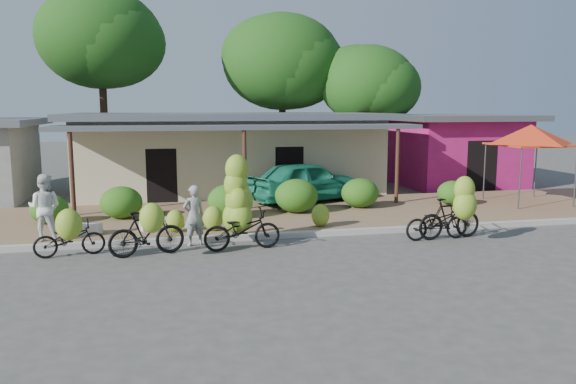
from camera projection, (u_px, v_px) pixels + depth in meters
name	position (u px, v px, depth m)	size (l,w,h in m)	color
ground	(281.00, 257.00, 13.56)	(100.00, 100.00, 0.00)	#474442
sidewalk	(250.00, 216.00, 18.38)	(60.00, 6.00, 0.12)	#8B634B
curb	(266.00, 236.00, 15.48)	(60.00, 0.25, 0.15)	#A8A399
shop_main	(229.00, 152.00, 23.86)	(13.00, 8.50, 3.35)	beige
shop_pink	(453.00, 149.00, 26.16)	(6.00, 6.00, 3.25)	#BD1D6F
tree_far_center	(96.00, 37.00, 26.88)	(5.98, 5.92, 9.20)	#4A291D
tree_center_right	(278.00, 60.00, 29.41)	(6.29, 6.26, 8.45)	#4A291D
tree_near_right	(363.00, 82.00, 28.50)	(5.02, 4.89, 6.73)	#4A291D
hedge_0	(49.00, 209.00, 16.87)	(1.13, 1.02, 0.88)	#265B14
hedge_1	(121.00, 202.00, 17.64)	(1.31, 1.18, 1.02)	#265B14
hedge_2	(229.00, 201.00, 17.79)	(1.38, 1.24, 1.07)	#265B14
hedge_3	(296.00, 196.00, 18.63)	(1.44, 1.30, 1.13)	#265B14
hedge_4	(360.00, 193.00, 19.58)	(1.32, 1.19, 1.03)	#265B14
hedge_5	(453.00, 193.00, 20.09)	(1.13, 1.01, 0.88)	#265B14
red_canopy	(531.00, 135.00, 20.29)	(3.50, 3.50, 2.86)	#59595E
bike_far_left	(69.00, 236.00, 13.47)	(1.73, 1.32, 1.29)	black
bike_left	(147.00, 231.00, 13.54)	(1.92, 1.35, 1.41)	black
bike_center	(240.00, 213.00, 14.40)	(2.03, 1.30, 2.39)	black
bike_right	(454.00, 213.00, 15.20)	(1.95, 1.27, 1.82)	black
bike_far_right	(437.00, 222.00, 15.32)	(1.86, 0.72, 0.97)	black
loose_banana_a	(175.00, 221.00, 15.72)	(0.51, 0.43, 0.64)	#97B42D
loose_banana_b	(213.00, 218.00, 15.89)	(0.57, 0.48, 0.71)	#97B42D
loose_banana_c	(320.00, 215.00, 16.48)	(0.54, 0.45, 0.67)	#97B42D
sack_near	(156.00, 224.00, 16.12)	(0.85, 0.40, 0.30)	silver
sack_far	(87.00, 229.00, 15.50)	(0.75, 0.38, 0.28)	silver
vendor	(194.00, 215.00, 14.63)	(0.58, 0.38, 1.60)	gray
bystander	(45.00, 207.00, 14.70)	(0.85, 0.66, 1.75)	silver
teal_van	(306.00, 181.00, 20.70)	(1.81, 4.49, 1.53)	#1A7959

